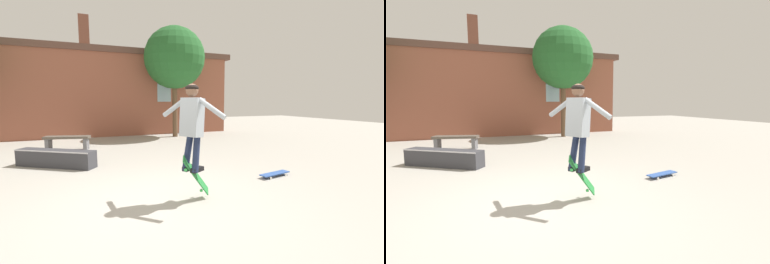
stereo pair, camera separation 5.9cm
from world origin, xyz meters
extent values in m
plane|color=#A39E93|center=(0.00, 0.00, 0.00)|extent=(40.00, 40.00, 0.00)
cube|color=#93513D|center=(0.00, 8.86, 1.96)|extent=(12.03, 0.40, 3.92)
cube|color=brown|center=(0.00, 8.86, 4.06)|extent=(12.63, 0.52, 0.29)
cube|color=brown|center=(-1.06, 8.86, 4.84)|extent=(0.44, 0.44, 1.26)
cube|color=#99B7C6|center=(2.56, 8.65, 2.10)|extent=(0.70, 0.02, 0.90)
cylinder|color=brown|center=(2.76, 7.57, 1.30)|extent=(0.23, 0.23, 2.60)
sphere|color=#235B28|center=(2.76, 7.57, 3.66)|extent=(2.82, 2.82, 2.82)
cube|color=brown|center=(-1.76, 5.78, 0.44)|extent=(1.54, 0.78, 0.08)
cube|color=slate|center=(-2.36, 5.95, 0.20)|extent=(0.21, 0.36, 0.40)
cube|color=slate|center=(-1.16, 5.61, 0.20)|extent=(0.21, 0.36, 0.40)
cube|color=#38383D|center=(-1.87, 3.33, 0.22)|extent=(1.97, 1.51, 0.44)
cube|color=#B7B7BC|center=(-1.98, 3.16, 0.43)|extent=(1.77, 1.21, 0.02)
cube|color=#9EA8B2|center=(0.51, -0.15, 1.43)|extent=(0.40, 0.43, 0.64)
sphere|color=brown|center=(0.51, -0.15, 1.86)|extent=(0.29, 0.29, 0.21)
ellipsoid|color=black|center=(0.51, -0.15, 1.89)|extent=(0.30, 0.30, 0.12)
cylinder|color=#1E2847|center=(0.47, -0.08, 0.85)|extent=(0.26, 0.18, 0.64)
cube|color=black|center=(0.49, -0.06, 0.57)|extent=(0.27, 0.22, 0.07)
cylinder|color=#1E2847|center=(0.55, -0.22, 0.85)|extent=(0.23, 0.24, 0.64)
cube|color=black|center=(0.58, -0.21, 0.57)|extent=(0.27, 0.22, 0.07)
cylinder|color=#9EA8B2|center=(0.32, 0.17, 1.58)|extent=(0.33, 0.47, 0.34)
cylinder|color=#9EA8B2|center=(0.70, -0.47, 1.58)|extent=(0.33, 0.47, 0.34)
cube|color=#237F38|center=(0.60, -0.12, 0.44)|extent=(0.57, 0.27, 0.74)
cylinder|color=green|center=(0.76, 0.02, 0.25)|extent=(0.08, 0.05, 0.07)
cylinder|color=green|center=(0.68, -0.14, 0.17)|extent=(0.08, 0.05, 0.07)
cylinder|color=green|center=(0.45, -0.04, 0.66)|extent=(0.08, 0.05, 0.07)
cylinder|color=green|center=(0.38, -0.21, 0.58)|extent=(0.08, 0.05, 0.07)
cube|color=#2D519E|center=(2.79, 0.51, 0.07)|extent=(0.82, 0.33, 0.02)
cylinder|color=silver|center=(2.56, 0.36, 0.03)|extent=(0.06, 0.03, 0.05)
cylinder|color=silver|center=(2.52, 0.57, 0.03)|extent=(0.06, 0.03, 0.05)
cylinder|color=silver|center=(3.05, 0.44, 0.03)|extent=(0.06, 0.03, 0.05)
cylinder|color=silver|center=(3.01, 0.65, 0.03)|extent=(0.06, 0.03, 0.05)
camera|label=1|loc=(-1.04, -3.99, 1.69)|focal=24.00mm
camera|label=2|loc=(-0.99, -4.01, 1.69)|focal=24.00mm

